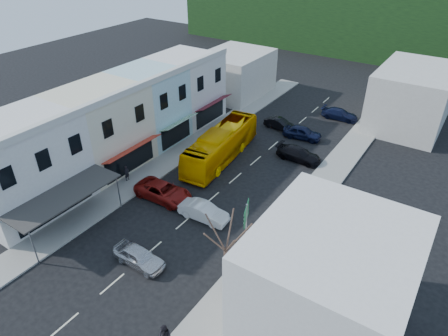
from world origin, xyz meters
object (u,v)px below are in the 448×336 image
Objects in this scene: car_red at (163,192)px; direction_sign at (246,227)px; car_white at (204,212)px; pedestrian_left at (127,172)px; car_silver at (139,257)px; bus at (221,146)px; street_tree at (226,251)px; traffic_signal at (370,100)px.

car_red is 9.64m from direction_sign.
pedestrian_left is at bearing 83.23° from car_white.
car_silver is 8.15m from car_red.
pedestrian_left reaches higher than car_white.
direction_sign is (9.06, -10.18, 0.51)m from bus.
pedestrian_left is 16.67m from street_tree.
bus is 1.57× the size of street_tree.
car_white is 2.59× the size of pedestrian_left.
street_tree is at bearing -78.82° from car_silver.
bus is 2.64× the size of car_silver.
pedestrian_left is at bearing 158.30° from street_tree.
bus is 10.14m from car_white.
pedestrian_left is (-4.73, 0.22, 0.30)m from car_red.
traffic_signal reaches higher than car_white.
bus is at bearing 66.16° from traffic_signal.
street_tree reaches higher than car_white.
car_silver is at bearing -168.97° from street_tree.
direction_sign is 4.86m from street_tree.
street_tree is (10.18, -14.62, 2.15)m from bus.
direction_sign reaches higher than pedestrian_left.
car_red is (-0.38, -8.76, -0.85)m from bus.
car_red is 0.62× the size of street_tree.
car_silver is at bearing -153.16° from car_red.
traffic_signal is at bearing -10.35° from car_silver.
direction_sign is at bearing -106.07° from car_white.
car_white is (0.84, 6.80, 0.00)m from car_silver.
traffic_signal reaches higher than car_silver.
traffic_signal is at bearing -14.64° from car_white.
direction_sign is (9.44, -1.42, 1.36)m from car_red.
bus is at bearing 22.27° from car_white.
bus is 8.81m from car_red.
direction_sign reaches higher than car_red.
car_silver is 0.84× the size of traffic_signal.
bus is at bearing -4.22° from car_red.
car_white is (4.36, -9.11, -0.85)m from bus.
street_tree is at bearing -136.67° from car_white.
bus is 2.64× the size of car_white.
pedestrian_left reaches higher than car_red.
car_white is 27.98m from traffic_signal.
bus is at bearing 12.63° from car_silver.
pedestrian_left is 30.73m from traffic_signal.
car_silver is 2.59× the size of pedestrian_left.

